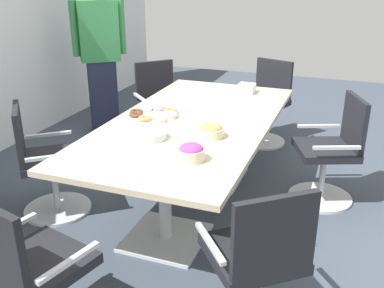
{
  "coord_description": "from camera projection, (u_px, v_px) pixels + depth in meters",
  "views": [
    {
      "loc": [
        -3.09,
        -1.15,
        1.89
      ],
      "look_at": [
        0.0,
        0.0,
        0.55
      ],
      "focal_mm": 41.53,
      "sensor_mm": 36.0,
      "label": 1
    }
  ],
  "objects": [
    {
      "name": "ground_plane",
      "position": [
        192.0,
        204.0,
        3.77
      ],
      "size": [
        10.0,
        10.0,
        0.01
      ],
      "primitive_type": "cube",
      "color": "#3D4754"
    },
    {
      "name": "napkin_pile",
      "position": [
        246.0,
        88.0,
        4.21
      ],
      "size": [
        0.15,
        0.15,
        0.08
      ],
      "primitive_type": "cube",
      "color": "white",
      "rests_on": "conference_table"
    },
    {
      "name": "person_standing_2",
      "position": [
        100.0,
        53.0,
        5.11
      ],
      "size": [
        0.45,
        0.53,
        1.78
      ],
      "rotation": [
        0.0,
        0.0,
        -4.04
      ],
      "color": "#232842",
      "rests_on": "ground"
    },
    {
      "name": "snack_bowl_cookies",
      "position": [
        210.0,
        131.0,
        3.13
      ],
      "size": [
        0.19,
        0.19,
        0.1
      ],
      "color": "beige",
      "rests_on": "conference_table"
    },
    {
      "name": "donut_platter",
      "position": [
        153.0,
        114.0,
        3.57
      ],
      "size": [
        0.4,
        0.4,
        0.04
      ],
      "color": "white",
      "rests_on": "conference_table"
    },
    {
      "name": "plate_stack",
      "position": [
        150.0,
        135.0,
        3.11
      ],
      "size": [
        0.24,
        0.24,
        0.05
      ],
      "color": "white",
      "rests_on": "conference_table"
    },
    {
      "name": "conference_table",
      "position": [
        192.0,
        135.0,
        3.53
      ],
      "size": [
        2.4,
        1.2,
        0.75
      ],
      "color": "#CCB793",
      "rests_on": "ground"
    },
    {
      "name": "office_chair_0",
      "position": [
        31.0,
        279.0,
        2.25
      ],
      "size": [
        0.66,
        0.66,
        0.91
      ],
      "rotation": [
        0.0,
        0.0,
        -1.82
      ],
      "color": "silver",
      "rests_on": "ground"
    },
    {
      "name": "office_chair_5",
      "position": [
        45.0,
        166.0,
        3.51
      ],
      "size": [
        0.76,
        0.76,
        0.91
      ],
      "rotation": [
        0.0,
        0.0,
        -2.45
      ],
      "color": "silver",
      "rests_on": "ground"
    },
    {
      "name": "snack_bowl_candy_mix",
      "position": [
        191.0,
        152.0,
        2.76
      ],
      "size": [
        0.17,
        0.17,
        0.11
      ],
      "color": "beige",
      "rests_on": "conference_table"
    },
    {
      "name": "office_chair_4",
      "position": [
        161.0,
        109.0,
        4.88
      ],
      "size": [
        0.76,
        0.76,
        0.91
      ],
      "rotation": [
        0.0,
        0.0,
        -3.89
      ],
      "color": "silver",
      "rests_on": "ground"
    },
    {
      "name": "office_chair_2",
      "position": [
        331.0,
        156.0,
        3.7
      ],
      "size": [
        0.7,
        0.7,
        0.91
      ],
      "rotation": [
        0.0,
        0.0,
        0.38
      ],
      "color": "silver",
      "rests_on": "ground"
    },
    {
      "name": "office_chair_3",
      "position": [
        265.0,
        107.0,
        4.97
      ],
      "size": [
        0.68,
        0.68,
        0.91
      ],
      "rotation": [
        0.0,
        0.0,
        1.24
      ],
      "color": "silver",
      "rests_on": "ground"
    },
    {
      "name": "office_chair_1",
      "position": [
        256.0,
        268.0,
        2.34
      ],
      "size": [
        0.76,
        0.76,
        0.91
      ],
      "rotation": [
        0.0,
        0.0,
        -0.89
      ],
      "color": "silver",
      "rests_on": "ground"
    }
  ]
}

